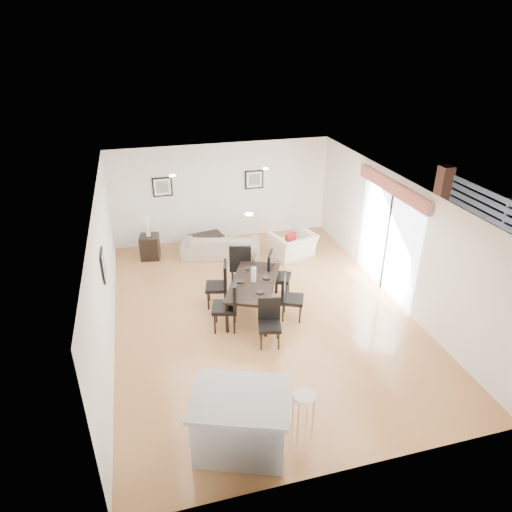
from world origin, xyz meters
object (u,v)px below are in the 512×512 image
object	(u,v)px
dining_chair_wfar	(220,282)
dining_chair_foot	(240,263)
sofa	(221,245)
dining_table	(254,284)
dining_chair_wnear	(229,302)
kitchen_island	(241,421)
dining_chair_enear	(288,295)
dining_chair_efar	(275,272)
dining_chair_head	(269,319)
bar_stool	(304,400)
side_table	(150,247)
armchair	(293,245)
coffee_table	(206,242)

from	to	relation	value
dining_chair_wfar	dining_chair_foot	world-z (taller)	dining_chair_foot
sofa	dining_table	world-z (taller)	dining_table
dining_table	dining_chair_wnear	xyz separation A→B (m)	(-0.61, -0.46, -0.05)
sofa	kitchen_island	size ratio (longest dim) A/B	1.26
dining_chair_foot	dining_chair_enear	bearing A→B (deg)	128.23
dining_chair_wfar	dining_chair_efar	xyz separation A→B (m)	(1.24, 0.06, 0.03)
kitchen_island	dining_chair_head	bearing A→B (deg)	84.53
dining_chair_head	bar_stool	distance (m)	2.24
dining_chair_enear	side_table	world-z (taller)	dining_chair_enear
dining_chair_wfar	dining_chair_enear	bearing A→B (deg)	69.52
dining_table	bar_stool	size ratio (longest dim) A/B	2.63
sofa	kitchen_island	xyz separation A→B (m)	(-0.90, -6.11, 0.18)
dining_chair_enear	dining_chair_foot	world-z (taller)	dining_chair_foot
side_table	sofa	bearing A→B (deg)	-10.45
armchair	dining_chair_head	size ratio (longest dim) A/B	1.11
dining_chair_efar	dining_chair_head	world-z (taller)	dining_chair_efar
dining_table	dining_chair_efar	size ratio (longest dim) A/B	1.85
sofa	dining_chair_efar	world-z (taller)	dining_chair_efar
dining_chair_wfar	bar_stool	xyz separation A→B (m)	(0.49, -3.75, 0.07)
dining_chair_efar	dining_table	bearing A→B (deg)	153.34
kitchen_island	coffee_table	bearing A→B (deg)	105.28
dining_table	dining_chair_efar	distance (m)	0.79
kitchen_island	bar_stool	world-z (taller)	kitchen_island
dining_chair_head	dining_chair_foot	size ratio (longest dim) A/B	0.86
side_table	dining_chair_wfar	bearing A→B (deg)	-63.51
armchair	bar_stool	bearing A→B (deg)	56.21
dining_chair_wfar	coffee_table	distance (m)	2.96
dining_chair_enear	kitchen_island	distance (m)	3.37
coffee_table	dining_chair_head	bearing A→B (deg)	-95.76
dining_chair_enear	side_table	bearing A→B (deg)	59.74
armchair	dining_chair_efar	world-z (taller)	dining_chair_efar
bar_stool	dining_chair_wnear	bearing A→B (deg)	99.60
armchair	dining_chair_wfar	size ratio (longest dim) A/B	1.02
dining_chair_efar	dining_chair_foot	distance (m)	0.88
dining_chair_wnear	dining_chair_efar	distance (m)	1.56
coffee_table	dining_chair_foot	bearing A→B (deg)	-90.93
armchair	dining_chair_wfar	distance (m)	2.88
dining_chair_wnear	dining_chair_foot	bearing A→B (deg)	173.86
dining_chair_efar	coffee_table	distance (m)	3.10
dining_chair_head	bar_stool	world-z (taller)	dining_chair_head
dining_chair_wnear	side_table	bearing A→B (deg)	-144.62
dining_chair_efar	coffee_table	size ratio (longest dim) A/B	1.18
dining_chair_efar	side_table	bearing A→B (deg)	70.11
dining_chair_wfar	side_table	bearing A→B (deg)	-140.40
dining_chair_efar	dining_chair_head	size ratio (longest dim) A/B	1.13
dining_chair_head	coffee_table	size ratio (longest dim) A/B	1.04
dining_chair_enear	coffee_table	bearing A→B (deg)	39.65
dining_chair_efar	bar_stool	size ratio (longest dim) A/B	1.42
dining_chair_wnear	side_table	xyz separation A→B (m)	(-1.35, 3.58, -0.29)
sofa	side_table	xyz separation A→B (m)	(-1.80, 0.33, 0.02)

